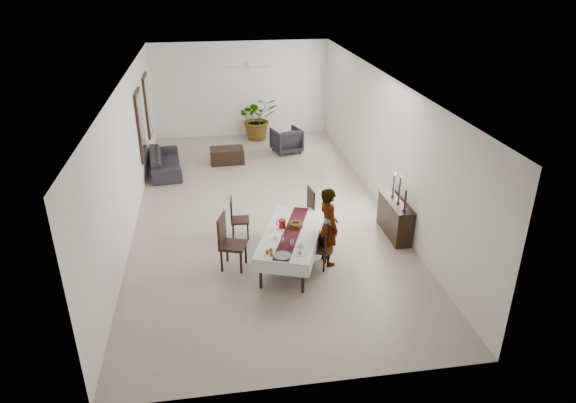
{
  "coord_description": "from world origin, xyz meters",
  "views": [
    {
      "loc": [
        -1.13,
        -11.5,
        5.57
      ],
      "look_at": [
        0.37,
        -1.99,
        1.05
      ],
      "focal_mm": 32.0,
      "sensor_mm": 36.0,
      "label": 1
    }
  ],
  "objects_px": {
    "sideboard_body": "(394,218)",
    "woman": "(328,226)",
    "red_pitcher": "(282,224)",
    "sofa": "(165,162)",
    "dining_table_top": "(292,233)"
  },
  "relations": [
    {
      "from": "sideboard_body",
      "to": "red_pitcher",
      "type": "bearing_deg",
      "value": -167.3
    },
    {
      "from": "sideboard_body",
      "to": "woman",
      "type": "bearing_deg",
      "value": -152.05
    },
    {
      "from": "woman",
      "to": "sofa",
      "type": "bearing_deg",
      "value": 19.97
    },
    {
      "from": "red_pitcher",
      "to": "woman",
      "type": "xyz_separation_m",
      "value": [
        0.88,
        -0.33,
        0.04
      ]
    },
    {
      "from": "woman",
      "to": "sideboard_body",
      "type": "height_order",
      "value": "woman"
    },
    {
      "from": "red_pitcher",
      "to": "sideboard_body",
      "type": "distance_m",
      "value": 2.7
    },
    {
      "from": "dining_table_top",
      "to": "woman",
      "type": "distance_m",
      "value": 0.74
    },
    {
      "from": "woman",
      "to": "dining_table_top",
      "type": "bearing_deg",
      "value": 67.6
    },
    {
      "from": "dining_table_top",
      "to": "red_pitcher",
      "type": "relative_size",
      "value": 12.0
    },
    {
      "from": "sofa",
      "to": "dining_table_top",
      "type": "bearing_deg",
      "value": -158.23
    },
    {
      "from": "red_pitcher",
      "to": "sofa",
      "type": "height_order",
      "value": "red_pitcher"
    },
    {
      "from": "woman",
      "to": "sideboard_body",
      "type": "relative_size",
      "value": 1.23
    },
    {
      "from": "woman",
      "to": "sofa",
      "type": "relative_size",
      "value": 0.77
    },
    {
      "from": "dining_table_top",
      "to": "red_pitcher",
      "type": "distance_m",
      "value": 0.29
    },
    {
      "from": "woman",
      "to": "sofa",
      "type": "xyz_separation_m",
      "value": [
        -3.54,
        5.59,
        -0.51
      ]
    }
  ]
}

